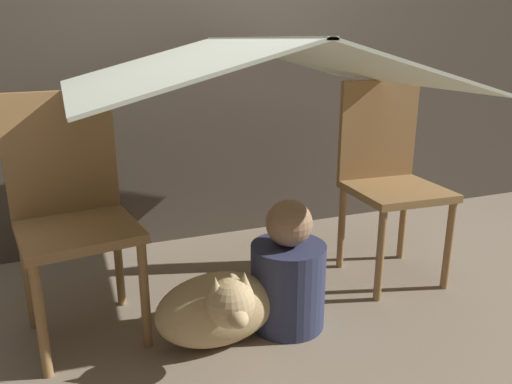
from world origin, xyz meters
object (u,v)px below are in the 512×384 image
Objects in this scene: chair_left at (72,207)px; person_front at (288,275)px; chair_right at (388,172)px; dog at (218,308)px.

person_front is (0.80, -0.29, -0.30)m from chair_left.
chair_left reaches higher than person_front.
chair_right is (1.47, 0.00, 0.00)m from chair_left.
person_front is at bearing -153.64° from chair_right.
chair_right reaches higher than person_front.
dog is (-0.32, -0.05, -0.06)m from person_front.
chair_left is 0.69m from dog.
dog is (-0.99, -0.34, -0.36)m from chair_right.
chair_left is 1.00× the size of chair_right.
person_front reaches higher than dog.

